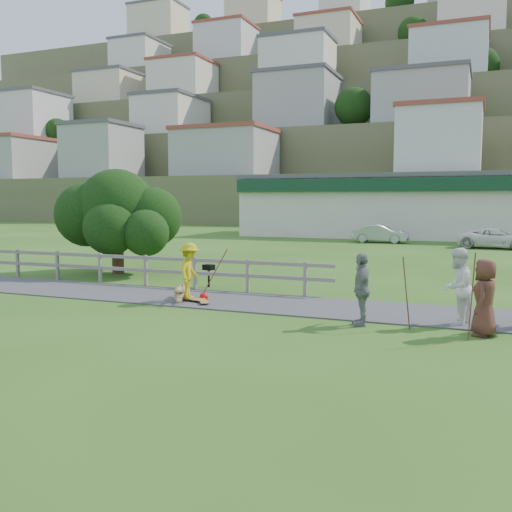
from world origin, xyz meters
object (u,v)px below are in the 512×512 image
Objects in this scene: skater_fallen at (181,292)px; car_white at (496,239)px; car_silver at (381,234)px; spectator_c at (485,298)px; skater_rider at (190,274)px; spectator_a at (457,287)px; tree at (117,228)px; spectator_b at (361,289)px; bbq at (209,276)px.

skater_fallen is 0.35× the size of car_white.
car_silver is 0.86× the size of car_white.
spectator_c reaches higher than skater_fallen.
skater_rider is 25.55m from car_white.
skater_rider is 0.97× the size of spectator_c.
spectator_a is 0.49× the size of car_silver.
spectator_c is (8.27, -1.31, 0.03)m from skater_rider.
spectator_a is at bearing -136.16° from spectator_c.
car_silver is at bearing 71.19° from tree.
spectator_b is (-2.18, -0.87, -0.06)m from spectator_a.
spectator_a is at bearing -164.71° from car_silver.
tree is (-6.05, 4.84, 1.07)m from skater_rider.
tree reaches higher than spectator_c.
car_silver is at bearing 169.13° from spectator_b.
car_silver is at bearing -14.10° from skater_rider.
car_white is 0.88× the size of tree.
skater_rider is at bearing -89.99° from spectator_c.
car_white is 23.20m from bbq.
spectator_b is at bearing -114.41° from skater_rider.
spectator_c is at bearing -23.24° from tree.
car_white is 24.28m from tree.
spectator_a is 24.39m from car_white.
car_silver reaches higher than skater_fallen.
spectator_b is at bearing -19.71° from bbq.
spectator_a is at bearing -7.46° from bbq.
spectator_b is (5.46, -1.26, 0.05)m from skater_rider.
skater_rider reaches higher than skater_fallen.
spectator_c is at bearing -31.93° from skater_fallen.
spectator_b is 7.52m from bbq.
car_white is (8.87, 23.96, -0.22)m from skater_rider.
skater_rider is at bearing 179.09° from car_silver.
spectator_a is at bearing 92.11° from spectator_b.
spectator_a is (7.64, -0.40, 0.11)m from skater_rider.
skater_fallen is 7.95m from spectator_a.
bbq reaches higher than skater_fallen.
tree is 5.81m from bbq.
skater_rider reaches higher than bbq.
tree is at bearing 147.32° from car_white.
spectator_a is at bearing -20.95° from tree.
skater_rider is 7.65m from spectator_a.
bbq is at bearing -143.00° from spectator_b.
spectator_c reaches higher than car_white.
spectator_c is 0.45× the size of car_silver.
skater_rider is 8.37m from spectator_c.
spectator_c is 25.28m from car_white.
spectator_c reaches higher than bbq.
skater_fallen is 8.66m from spectator_c.
skater_rider is 0.63m from skater_fallen.
skater_fallen is 2.97m from bbq.
car_silver is (1.53, 26.31, 0.35)m from skater_fallen.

